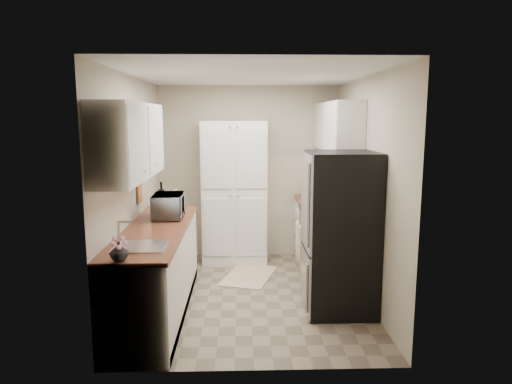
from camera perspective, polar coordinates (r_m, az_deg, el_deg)
The scene contains 16 objects.
ground at distance 5.44m, azimuth -0.69°, elevation -12.78°, with size 3.20×3.20×0.00m, color #7A6B56.
room_shell at distance 5.05m, azimuth -0.92°, elevation 4.53°, with size 2.64×3.24×2.52m.
pantry_cabinet at distance 6.45m, azimuth -2.70°, elevation -0.06°, with size 0.90×0.55×2.00m, color silver.
base_cabinet_left at distance 4.97m, azimuth -12.27°, elevation -9.78°, with size 0.60×2.30×0.88m, color silver.
countertop_left at distance 4.84m, azimuth -12.45°, elevation -4.62°, with size 0.63×2.33×0.04m, color brown.
base_cabinet_right at distance 6.53m, azimuth 7.86°, elevation -5.04°, with size 0.60×0.80×0.88m, color silver.
countertop_right at distance 6.43m, azimuth 7.95°, elevation -1.06°, with size 0.63×0.83×0.04m, color brown.
electric_range at distance 5.76m, azimuth 9.04°, elevation -6.63°, with size 0.71×0.78×1.13m.
refrigerator at distance 4.90m, azimuth 10.50°, elevation -5.00°, with size 0.70×0.72×1.70m, color #B7B7BC.
microwave at distance 5.26m, azimuth -10.89°, elevation -1.73°, with size 0.49×0.33×0.27m, color silver.
wine_bottle at distance 5.78m, azimuth -11.74°, elevation -0.58°, with size 0.08×0.08×0.31m, color black.
flower_vase at distance 3.81m, azimuth -16.76°, elevation -7.11°, with size 0.15×0.15×0.15m, color silver.
cutting_board at distance 5.67m, azimuth -9.67°, elevation -0.93°, with size 0.02×0.21×0.26m, color #498438.
toaster_oven at distance 6.43m, azimuth 7.67°, elevation 0.06°, with size 0.28×0.36×0.21m, color #A3A2A6.
fruit_basket at distance 6.41m, azimuth 7.66°, elevation 1.44°, with size 0.25×0.25×0.10m, color #E14C00, non-canonical shape.
kitchen_mat at distance 6.04m, azimuth -0.90°, elevation -10.42°, with size 0.56×0.89×0.01m, color #D3B58F.
Camera 1 is at (-0.09, -5.04, 2.04)m, focal length 32.00 mm.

